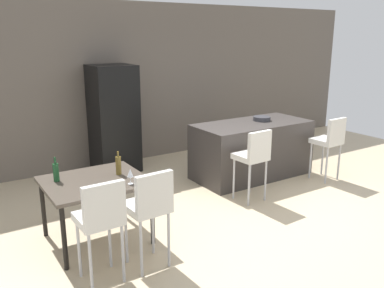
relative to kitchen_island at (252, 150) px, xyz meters
The scene contains 13 objects.
ground_plane 1.31m from the kitchen_island, 129.83° to the right, with size 10.00×10.00×0.00m, color #C6B28E.
back_wall 2.34m from the kitchen_island, 111.75° to the left, with size 10.00×0.12×2.90m, color #665B51.
kitchen_island is the anchor object (origin of this frame).
bar_chair_left 1.12m from the kitchen_island, 129.86° to the right, with size 0.42×0.42×1.05m.
bar_chair_middle 1.26m from the kitchen_island, 42.67° to the right, with size 0.42×0.42×1.05m.
dining_table 3.08m from the kitchen_island, 165.91° to the right, with size 1.11×0.98×0.74m.
dining_chair_near 3.61m from the kitchen_island, 153.63° to the right, with size 0.41×0.41×1.05m.
dining_chair_far 3.17m from the kitchen_island, 149.58° to the right, with size 0.42×0.42×1.05m.
wine_bottle_far 3.42m from the kitchen_island, behind, with size 0.07×0.07×0.28m.
wine_bottle_near 2.79m from the kitchen_island, 165.01° to the right, with size 0.06×0.06×0.28m.
wine_glass_left 2.93m from the kitchen_island, 158.07° to the right, with size 0.07×0.07×0.17m.
refrigerator 2.41m from the kitchen_island, 139.80° to the left, with size 0.72×0.68×1.84m, color black.
fruit_bowl 0.55m from the kitchen_island, 12.19° to the left, with size 0.29×0.29×0.07m, color #333338.
Camera 1 is at (-3.60, -4.02, 2.32)m, focal length 38.00 mm.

